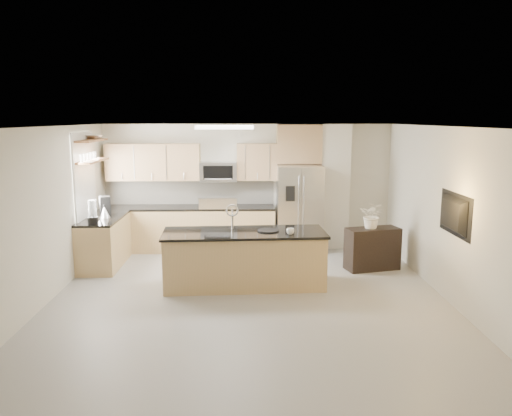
{
  "coord_description": "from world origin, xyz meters",
  "views": [
    {
      "loc": [
        -0.04,
        -7.22,
        2.72
      ],
      "look_at": [
        0.14,
        1.3,
        1.18
      ],
      "focal_mm": 35.0,
      "sensor_mm": 36.0,
      "label": 1
    }
  ],
  "objects_px": {
    "blender": "(93,214)",
    "coffee_maker": "(105,206)",
    "cup": "(290,231)",
    "bowl": "(93,136)",
    "kettle": "(105,212)",
    "refrigerator": "(299,208)",
    "flower_vase": "(373,209)",
    "credenza": "(372,249)",
    "platter": "(268,231)",
    "range": "(219,228)",
    "television": "(450,214)",
    "island": "(244,259)",
    "microwave": "(219,172)"
  },
  "relations": [
    {
      "from": "refrigerator",
      "to": "bowl",
      "type": "height_order",
      "value": "bowl"
    },
    {
      "from": "blender",
      "to": "coffee_maker",
      "type": "distance_m",
      "value": 0.83
    },
    {
      "from": "refrigerator",
      "to": "flower_vase",
      "type": "xyz_separation_m",
      "value": [
        1.17,
        -1.39,
        0.23
      ]
    },
    {
      "from": "coffee_maker",
      "to": "bowl",
      "type": "xyz_separation_m",
      "value": [
        -0.16,
        0.03,
        1.3
      ]
    },
    {
      "from": "range",
      "to": "bowl",
      "type": "relative_size",
      "value": 2.81
    },
    {
      "from": "island",
      "to": "kettle",
      "type": "xyz_separation_m",
      "value": [
        -2.56,
        1.14,
        0.57
      ]
    },
    {
      "from": "island",
      "to": "blender",
      "type": "distance_m",
      "value": 2.75
    },
    {
      "from": "credenza",
      "to": "flower_vase",
      "type": "xyz_separation_m",
      "value": [
        -0.03,
        -0.03,
        0.74
      ]
    },
    {
      "from": "range",
      "to": "coffee_maker",
      "type": "distance_m",
      "value": 2.34
    },
    {
      "from": "range",
      "to": "blender",
      "type": "bearing_deg",
      "value": -141.16
    },
    {
      "from": "coffee_maker",
      "to": "blender",
      "type": "bearing_deg",
      "value": -88.62
    },
    {
      "from": "range",
      "to": "microwave",
      "type": "relative_size",
      "value": 1.5
    },
    {
      "from": "range",
      "to": "coffee_maker",
      "type": "xyz_separation_m",
      "value": [
        -2.09,
        -0.84,
        0.62
      ]
    },
    {
      "from": "platter",
      "to": "blender",
      "type": "height_order",
      "value": "blender"
    },
    {
      "from": "range",
      "to": "bowl",
      "type": "distance_m",
      "value": 3.06
    },
    {
      "from": "cup",
      "to": "range",
      "type": "bearing_deg",
      "value": 116.98
    },
    {
      "from": "blender",
      "to": "flower_vase",
      "type": "height_order",
      "value": "flower_vase"
    },
    {
      "from": "kettle",
      "to": "television",
      "type": "xyz_separation_m",
      "value": [
        5.54,
        -1.99,
        0.32
      ]
    },
    {
      "from": "blender",
      "to": "coffee_maker",
      "type": "relative_size",
      "value": 1.19
    },
    {
      "from": "cup",
      "to": "television",
      "type": "bearing_deg",
      "value": -15.9
    },
    {
      "from": "cup",
      "to": "blender",
      "type": "relative_size",
      "value": 0.3
    },
    {
      "from": "refrigerator",
      "to": "flower_vase",
      "type": "bearing_deg",
      "value": -49.94
    },
    {
      "from": "coffee_maker",
      "to": "flower_vase",
      "type": "xyz_separation_m",
      "value": [
        4.92,
        -0.59,
        0.04
      ]
    },
    {
      "from": "refrigerator",
      "to": "range",
      "type": "bearing_deg",
      "value": 178.4
    },
    {
      "from": "cup",
      "to": "bowl",
      "type": "xyz_separation_m",
      "value": [
        -3.51,
        1.67,
        1.43
      ]
    },
    {
      "from": "credenza",
      "to": "platter",
      "type": "bearing_deg",
      "value": -171.06
    },
    {
      "from": "kettle",
      "to": "bowl",
      "type": "height_order",
      "value": "bowl"
    },
    {
      "from": "blender",
      "to": "flower_vase",
      "type": "relative_size",
      "value": 0.58
    },
    {
      "from": "bowl",
      "to": "television",
      "type": "height_order",
      "value": "bowl"
    },
    {
      "from": "kettle",
      "to": "blender",
      "type": "bearing_deg",
      "value": -95.25
    },
    {
      "from": "island",
      "to": "flower_vase",
      "type": "relative_size",
      "value": 3.71
    },
    {
      "from": "refrigerator",
      "to": "blender",
      "type": "relative_size",
      "value": 4.26
    },
    {
      "from": "island",
      "to": "blender",
      "type": "height_order",
      "value": "blender"
    },
    {
      "from": "microwave",
      "to": "flower_vase",
      "type": "xyz_separation_m",
      "value": [
        2.83,
        -1.56,
        -0.51
      ]
    },
    {
      "from": "island",
      "to": "credenza",
      "type": "xyz_separation_m",
      "value": [
        2.32,
        0.86,
        -0.07
      ]
    },
    {
      "from": "refrigerator",
      "to": "microwave",
      "type": "bearing_deg",
      "value": 174.14
    },
    {
      "from": "credenza",
      "to": "blender",
      "type": "bearing_deg",
      "value": 168.74
    },
    {
      "from": "blender",
      "to": "flower_vase",
      "type": "bearing_deg",
      "value": 2.75
    },
    {
      "from": "kettle",
      "to": "coffee_maker",
      "type": "bearing_deg",
      "value": 103.8
    },
    {
      "from": "island",
      "to": "refrigerator",
      "type": "bearing_deg",
      "value": 60.25
    },
    {
      "from": "bowl",
      "to": "island",
      "type": "bearing_deg",
      "value": -27.56
    },
    {
      "from": "bowl",
      "to": "blender",
      "type": "bearing_deg",
      "value": -78.46
    },
    {
      "from": "cup",
      "to": "bowl",
      "type": "height_order",
      "value": "bowl"
    },
    {
      "from": "platter",
      "to": "kettle",
      "type": "relative_size",
      "value": 1.45
    },
    {
      "from": "kettle",
      "to": "range",
      "type": "bearing_deg",
      "value": 29.07
    },
    {
      "from": "microwave",
      "to": "flower_vase",
      "type": "bearing_deg",
      "value": -28.87
    },
    {
      "from": "microwave",
      "to": "refrigerator",
      "type": "bearing_deg",
      "value": -5.86
    },
    {
      "from": "blender",
      "to": "television",
      "type": "bearing_deg",
      "value": -14.56
    },
    {
      "from": "credenza",
      "to": "platter",
      "type": "distance_m",
      "value": 2.17
    },
    {
      "from": "microwave",
      "to": "blender",
      "type": "distance_m",
      "value": 2.79
    }
  ]
}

